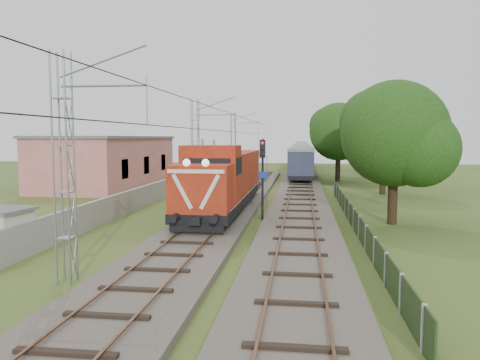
# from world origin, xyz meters

# --- Properties ---
(ground) EXTENTS (140.00, 140.00, 0.00)m
(ground) POSITION_xyz_m (0.00, 0.00, 0.00)
(ground) COLOR #3A521E
(ground) RESTS_ON ground
(track_main) EXTENTS (4.20, 70.00, 0.45)m
(track_main) POSITION_xyz_m (0.00, 7.00, 0.18)
(track_main) COLOR #6B6054
(track_main) RESTS_ON ground
(track_side) EXTENTS (4.20, 80.00, 0.45)m
(track_side) POSITION_xyz_m (5.00, 20.00, 0.18)
(track_side) COLOR #6B6054
(track_side) RESTS_ON ground
(catenary) EXTENTS (3.31, 70.00, 8.00)m
(catenary) POSITION_xyz_m (-2.95, 12.00, 4.05)
(catenary) COLOR gray
(catenary) RESTS_ON ground
(boundary_wall) EXTENTS (0.25, 40.00, 1.50)m
(boundary_wall) POSITION_xyz_m (-6.50, 12.00, 0.75)
(boundary_wall) COLOR #9E9E99
(boundary_wall) RESTS_ON ground
(station_building) EXTENTS (8.40, 20.40, 5.22)m
(station_building) POSITION_xyz_m (-15.00, 24.00, 2.63)
(station_building) COLOR #D97D75
(station_building) RESTS_ON ground
(fence) EXTENTS (0.12, 32.00, 1.20)m
(fence) POSITION_xyz_m (8.00, 3.00, 0.60)
(fence) COLOR black
(fence) RESTS_ON ground
(locomotive) EXTENTS (3.14, 17.95, 4.56)m
(locomotive) POSITION_xyz_m (0.00, 7.87, 2.33)
(locomotive) COLOR black
(locomotive) RESTS_ON ground
(coach_rake) EXTENTS (2.81, 104.99, 3.25)m
(coach_rake) POSITION_xyz_m (5.00, 78.10, 2.37)
(coach_rake) COLOR black
(coach_rake) RESTS_ON ground
(signal_post) EXTENTS (0.55, 0.43, 5.00)m
(signal_post) POSITION_xyz_m (2.74, 5.28, 3.43)
(signal_post) COLOR black
(signal_post) RESTS_ON ground
(relay_hut) EXTENTS (2.33, 2.33, 2.10)m
(relay_hut) POSITION_xyz_m (-7.40, -5.07, 1.06)
(relay_hut) COLOR beige
(relay_hut) RESTS_ON ground
(tree_a) EXTENTS (6.47, 6.16, 8.38)m
(tree_a) POSITION_xyz_m (10.49, 5.02, 5.23)
(tree_a) COLOR #3B2818
(tree_a) RESTS_ON ground
(tree_b) EXTENTS (7.44, 7.09, 9.65)m
(tree_b) POSITION_xyz_m (12.41, 19.88, 6.02)
(tree_b) COLOR #3B2818
(tree_b) RESTS_ON ground
(tree_c) EXTENTS (7.02, 6.68, 9.10)m
(tree_c) POSITION_xyz_m (9.37, 32.25, 5.67)
(tree_c) COLOR #3B2818
(tree_c) RESTS_ON ground
(tree_d) EXTENTS (7.66, 7.30, 9.93)m
(tree_d) POSITION_xyz_m (13.94, 40.16, 6.20)
(tree_d) COLOR #3B2818
(tree_d) RESTS_ON ground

